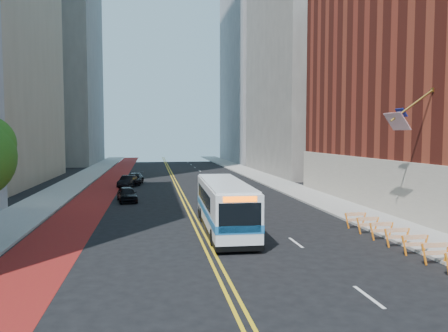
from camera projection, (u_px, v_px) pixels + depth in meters
ground at (227, 285)px, 16.77m from camera, size 160.00×160.00×0.00m
sidewalk_left at (61, 191)px, 44.34m from camera, size 4.00×140.00×0.15m
sidewalk_right at (288, 187)px, 48.24m from camera, size 4.00×140.00×0.15m
bus_lane_paint at (100, 191)px, 44.98m from camera, size 3.60×140.00×0.01m
center_line_inner at (177, 190)px, 46.27m from camera, size 0.14×140.00×0.01m
center_line_outer at (181, 190)px, 46.33m from camera, size 0.14×140.00×0.01m
lane_dashes at (213, 181)px, 54.95m from camera, size 0.14×98.20×0.01m
midrise_right_near at (322, 42)px, 66.35m from camera, size 18.00×26.00×40.00m
midrise_right_far at (275, 36)px, 95.51m from camera, size 20.00×28.00×55.00m
midrise_left_far at (43, 2)px, 87.38m from camera, size 20.00×26.00×65.00m
construction_barriers at (406, 238)px, 21.65m from camera, size 1.42×10.91×1.00m
transit_bus at (224, 205)px, 26.37m from camera, size 2.69×10.99×3.00m
car_a at (127, 194)px, 37.98m from camera, size 2.12×4.04×1.31m
car_b at (128, 181)px, 48.55m from camera, size 2.22×4.15×1.30m
car_c at (134, 179)px, 51.32m from camera, size 2.31×4.72×1.32m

